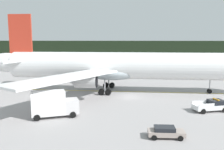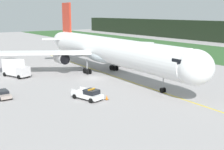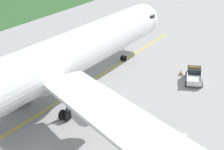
# 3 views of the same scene
# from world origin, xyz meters

# --- Properties ---
(ground) EXTENTS (320.00, 320.00, 0.00)m
(ground) POSITION_xyz_m (0.00, 0.00, 0.00)
(ground) COLOR #9B9797
(taxiway_centerline_main) EXTENTS (75.38, 3.32, 0.01)m
(taxiway_centerline_main) POSITION_xyz_m (-1.55, 4.83, 0.00)
(taxiway_centerline_main) COLOR yellow
(taxiway_centerline_main) RESTS_ON ground
(airliner) EXTENTS (57.62, 46.80, 16.34)m
(airliner) POSITION_xyz_m (-2.15, 4.85, 5.42)
(airliner) COLOR white
(airliner) RESTS_ON ground
(ops_pickup_truck) EXTENTS (5.71, 3.44, 1.94)m
(ops_pickup_truck) POSITION_xyz_m (12.53, -8.71, 0.90)
(ops_pickup_truck) COLOR silver
(ops_pickup_truck) RESTS_ON ground
(apron_cone) EXTENTS (0.60, 0.60, 0.75)m
(apron_cone) POSITION_xyz_m (14.26, -6.28, 0.37)
(apron_cone) COLOR black
(apron_cone) RESTS_ON ground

